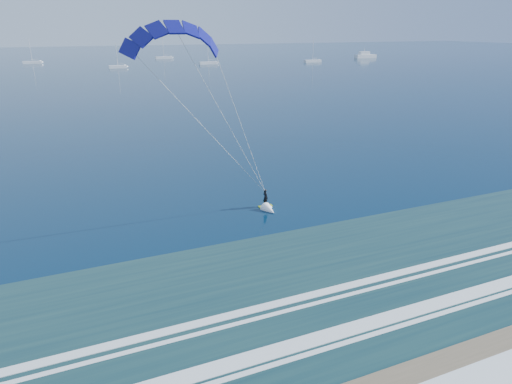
{
  "coord_description": "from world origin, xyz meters",
  "views": [
    {
      "loc": [
        -11.12,
        -12.64,
        16.53
      ],
      "look_at": [
        4.05,
        22.53,
        2.64
      ],
      "focal_mm": 32.0,
      "sensor_mm": 36.0,
      "label": 1
    }
  ],
  "objects_px": {
    "sailboat_2": "(32,62)",
    "sailboat_4": "(164,58)",
    "kitesurfer_rig": "(226,122)",
    "sailboat_3": "(118,67)",
    "sailboat_6": "(313,61)",
    "sailboat_5": "(208,63)",
    "motor_yacht": "(365,55)"
  },
  "relations": [
    {
      "from": "sailboat_3",
      "to": "sailboat_6",
      "type": "relative_size",
      "value": 0.87
    },
    {
      "from": "sailboat_2",
      "to": "sailboat_4",
      "type": "height_order",
      "value": "sailboat_4"
    },
    {
      "from": "kitesurfer_rig",
      "to": "sailboat_5",
      "type": "xyz_separation_m",
      "value": [
        54.81,
        177.4,
        -8.55
      ]
    },
    {
      "from": "motor_yacht",
      "to": "sailboat_3",
      "type": "distance_m",
      "value": 138.02
    },
    {
      "from": "kitesurfer_rig",
      "to": "motor_yacht",
      "type": "distance_m",
      "value": 239.55
    },
    {
      "from": "sailboat_3",
      "to": "sailboat_2",
      "type": "bearing_deg",
      "value": 128.84
    },
    {
      "from": "kitesurfer_rig",
      "to": "sailboat_4",
      "type": "height_order",
      "value": "kitesurfer_rig"
    },
    {
      "from": "motor_yacht",
      "to": "sailboat_6",
      "type": "xyz_separation_m",
      "value": [
        -43.85,
        -17.19,
        -0.72
      ]
    },
    {
      "from": "kitesurfer_rig",
      "to": "motor_yacht",
      "type": "bearing_deg",
      "value": 51.16
    },
    {
      "from": "kitesurfer_rig",
      "to": "sailboat_5",
      "type": "relative_size",
      "value": 1.52
    },
    {
      "from": "sailboat_3",
      "to": "sailboat_6",
      "type": "distance_m",
      "value": 93.47
    },
    {
      "from": "sailboat_3",
      "to": "sailboat_5",
      "type": "relative_size",
      "value": 0.87
    },
    {
      "from": "motor_yacht",
      "to": "sailboat_2",
      "type": "relative_size",
      "value": 1.12
    },
    {
      "from": "kitesurfer_rig",
      "to": "motor_yacht",
      "type": "height_order",
      "value": "kitesurfer_rig"
    },
    {
      "from": "motor_yacht",
      "to": "sailboat_6",
      "type": "relative_size",
      "value": 1.08
    },
    {
      "from": "sailboat_2",
      "to": "sailboat_3",
      "type": "bearing_deg",
      "value": -51.16
    },
    {
      "from": "kitesurfer_rig",
      "to": "sailboat_2",
      "type": "xyz_separation_m",
      "value": [
        -21.23,
        214.49,
        -8.55
      ]
    },
    {
      "from": "motor_yacht",
      "to": "sailboat_6",
      "type": "height_order",
      "value": "sailboat_6"
    },
    {
      "from": "motor_yacht",
      "to": "sailboat_4",
      "type": "distance_m",
      "value": 112.57
    },
    {
      "from": "kitesurfer_rig",
      "to": "sailboat_6",
      "type": "xyz_separation_m",
      "value": [
        106.3,
        169.31,
        -8.55
      ]
    },
    {
      "from": "sailboat_4",
      "to": "sailboat_3",
      "type": "bearing_deg",
      "value": -120.78
    },
    {
      "from": "sailboat_6",
      "to": "sailboat_2",
      "type": "bearing_deg",
      "value": 160.49
    },
    {
      "from": "sailboat_3",
      "to": "kitesurfer_rig",
      "type": "bearing_deg",
      "value": -94.28
    },
    {
      "from": "sailboat_4",
      "to": "sailboat_6",
      "type": "height_order",
      "value": "sailboat_4"
    },
    {
      "from": "kitesurfer_rig",
      "to": "sailboat_3",
      "type": "relative_size",
      "value": 1.75
    },
    {
      "from": "sailboat_3",
      "to": "sailboat_5",
      "type": "height_order",
      "value": "sailboat_5"
    },
    {
      "from": "motor_yacht",
      "to": "sailboat_4",
      "type": "relative_size",
      "value": 1.02
    },
    {
      "from": "kitesurfer_rig",
      "to": "sailboat_4",
      "type": "bearing_deg",
      "value": 78.85
    },
    {
      "from": "sailboat_3",
      "to": "sailboat_6",
      "type": "xyz_separation_m",
      "value": [
        93.42,
        -2.82,
        0.01
      ]
    },
    {
      "from": "kitesurfer_rig",
      "to": "sailboat_3",
      "type": "xyz_separation_m",
      "value": [
        12.88,
        172.12,
        -8.56
      ]
    },
    {
      "from": "motor_yacht",
      "to": "sailboat_2",
      "type": "distance_m",
      "value": 173.65
    },
    {
      "from": "sailboat_6",
      "to": "kitesurfer_rig",
      "type": "bearing_deg",
      "value": -122.12
    }
  ]
}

